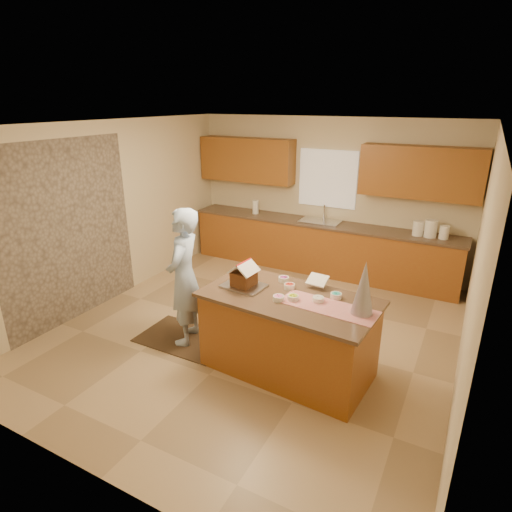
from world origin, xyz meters
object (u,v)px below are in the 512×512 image
at_px(island_base, 288,336).
at_px(boy, 184,277).
at_px(tinsel_tree, 364,288).
at_px(gingerbread_house, 244,276).

xyz_separation_m(island_base, boy, (-1.42, -0.01, 0.44)).
relative_size(island_base, boy, 1.05).
xyz_separation_m(tinsel_tree, boy, (-2.22, 0.01, -0.33)).
height_order(tinsel_tree, gingerbread_house, tinsel_tree).
distance_m(island_base, gingerbread_house, 0.84).
bearing_deg(tinsel_tree, island_base, 179.07).
xyz_separation_m(island_base, gingerbread_house, (-0.57, -0.01, 0.62)).
height_order(island_base, tinsel_tree, tinsel_tree).
bearing_deg(island_base, boy, -175.16).
distance_m(tinsel_tree, boy, 2.24).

